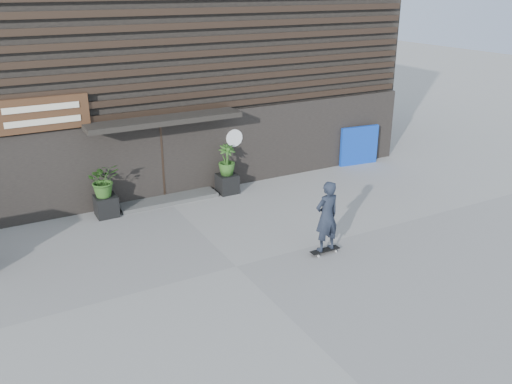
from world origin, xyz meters
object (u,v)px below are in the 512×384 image
planter_pot_left (106,206)px  planter_pot_right (227,184)px  blue_tarp (359,146)px  skateboarder (327,217)px

planter_pot_left → planter_pot_right: bearing=0.0°
planter_pot_left → planter_pot_right: size_ratio=1.00×
planter_pot_right → blue_tarp: (5.43, 0.30, 0.40)m
blue_tarp → skateboarder: (-5.12, -5.14, 0.27)m
planter_pot_left → blue_tarp: size_ratio=0.40×
blue_tarp → skateboarder: size_ratio=0.80×
blue_tarp → planter_pot_left: bearing=-171.9°
planter_pot_left → skateboarder: bearing=-49.6°
skateboarder → planter_pot_right: bearing=93.7°
blue_tarp → skateboarder: skateboarder is taller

